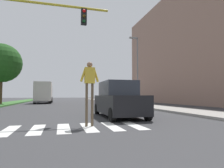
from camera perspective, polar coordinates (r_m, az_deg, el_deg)
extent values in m
plane|color=#38383A|center=(28.99, -13.97, -5.61)|extent=(140.00, 140.00, 0.00)
cube|color=silver|center=(7.50, -28.35, -12.06)|extent=(0.45, 2.20, 0.01)
cube|color=silver|center=(7.35, -21.34, -12.41)|extent=(0.45, 2.20, 0.01)
cube|color=silver|center=(7.31, -14.14, -12.59)|extent=(0.45, 2.20, 0.01)
cube|color=silver|center=(7.38, -6.97, -12.57)|extent=(0.45, 2.20, 0.01)
cube|color=silver|center=(7.56, -0.05, -12.37)|extent=(0.45, 2.20, 0.01)
cube|color=silver|center=(7.84, 6.46, -12.03)|extent=(0.45, 2.20, 0.01)
cube|color=#386B2D|center=(27.85, -29.59, -5.22)|extent=(2.72, 64.00, 0.15)
cylinder|color=#4C3823|center=(27.20, -30.11, -1.32)|extent=(0.36, 0.36, 3.59)
sphere|color=#1E4C19|center=(27.48, -29.91, 5.43)|extent=(4.78, 4.78, 4.78)
cube|color=#9E9991|center=(28.35, 2.86, -5.61)|extent=(3.00, 64.00, 0.15)
cylinder|color=gold|center=(10.54, -25.15, 21.40)|extent=(8.17, 0.12, 0.12)
cube|color=black|center=(10.27, -8.36, 19.07)|extent=(0.28, 0.20, 0.80)
sphere|color=red|center=(10.26, -8.26, 20.67)|extent=(0.16, 0.16, 0.16)
sphere|color=#4C380F|center=(10.16, -8.27, 19.33)|extent=(0.16, 0.16, 0.16)
sphere|color=#0F3F19|center=(10.06, -8.29, 17.96)|extent=(0.16, 0.16, 0.16)
cylinder|color=slate|center=(21.46, 7.60, 3.93)|extent=(0.14, 0.14, 7.50)
cube|color=gray|center=(22.04, 6.29, 13.43)|extent=(0.90, 0.24, 0.16)
cylinder|color=brown|center=(7.51, -5.88, -6.12)|extent=(0.10, 0.10, 1.65)
cylinder|color=brown|center=(7.48, -7.55, -6.12)|extent=(0.10, 0.10, 1.65)
cube|color=gold|center=(7.52, -6.65, 2.54)|extent=(0.38, 0.25, 0.62)
cylinder|color=gold|center=(7.57, -4.86, 2.73)|extent=(0.27, 0.09, 0.58)
cylinder|color=gold|center=(7.49, -8.46, 2.82)|extent=(0.27, 0.09, 0.58)
sphere|color=#8C664C|center=(7.58, -6.63, 5.70)|extent=(0.22, 0.22, 0.22)
cube|color=black|center=(10.67, 2.00, -5.98)|extent=(1.91, 4.60, 0.96)
cube|color=#2D333D|center=(10.88, 1.64, -1.32)|extent=(1.68, 2.53, 0.79)
cylinder|color=black|center=(9.28, 10.61, -8.68)|extent=(0.22, 0.64, 0.64)
cylinder|color=black|center=(8.68, 0.06, -9.11)|extent=(0.22, 0.64, 0.64)
cylinder|color=black|center=(12.71, 3.33, -7.28)|extent=(0.22, 0.64, 0.64)
cylinder|color=black|center=(12.28, -4.47, -7.41)|extent=(0.22, 0.64, 0.64)
cube|color=#B7B7BC|center=(30.41, -19.95, -4.26)|extent=(1.95, 4.42, 0.77)
cube|color=#2D333D|center=(30.19, -19.97, -2.93)|extent=(1.67, 2.01, 0.63)
cylinder|color=black|center=(32.24, -21.12, -4.68)|extent=(0.23, 0.64, 0.64)
cylinder|color=black|center=(32.07, -18.12, -4.75)|extent=(0.23, 0.64, 0.64)
cylinder|color=black|center=(28.80, -22.01, -4.85)|extent=(0.23, 0.64, 0.64)
cylinder|color=black|center=(28.61, -18.65, -4.93)|extent=(0.23, 0.64, 0.64)
cube|color=#B7B7BC|center=(33.08, -19.25, -2.72)|extent=(2.30, 2.00, 2.20)
cube|color=beige|center=(30.00, -19.67, -2.09)|extent=(2.30, 4.20, 2.70)
cylinder|color=black|center=(33.18, -21.10, -4.41)|extent=(0.30, 0.90, 0.90)
cylinder|color=black|center=(33.03, -17.46, -4.49)|extent=(0.30, 0.90, 0.90)
cylinder|color=black|center=(29.06, -21.96, -4.58)|extent=(0.30, 0.90, 0.90)
cylinder|color=black|center=(28.89, -17.80, -4.67)|extent=(0.30, 0.90, 0.90)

